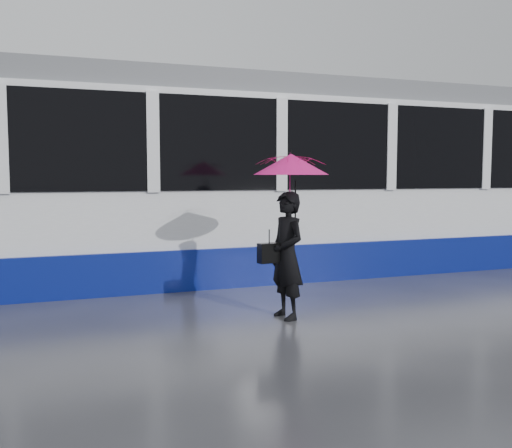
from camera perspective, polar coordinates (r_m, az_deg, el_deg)
name	(u,v)px	position (r m, az deg, el deg)	size (l,w,h in m)	color
ground	(251,306)	(7.60, -0.53, -8.22)	(90.00, 90.00, 0.00)	#2B2C31
rails	(202,275)	(9.94, -5.42, -5.07)	(34.00, 1.51, 0.02)	#3F3D38
tram	(170,181)	(9.67, -8.57, 4.31)	(26.00, 2.56, 3.35)	white
woman	(287,255)	(6.86, 3.10, -3.15)	(0.56, 0.37, 1.53)	black
umbrella	(291,179)	(6.81, 3.52, 4.51)	(1.03, 1.03, 1.04)	#FD1591
handbag	(269,253)	(6.79, 1.33, -2.90)	(0.29, 0.16, 0.42)	black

